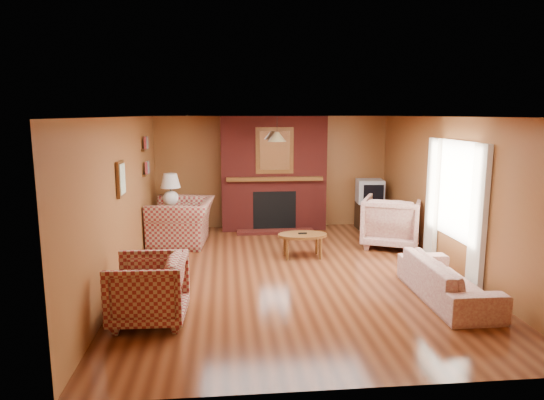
{
  "coord_description": "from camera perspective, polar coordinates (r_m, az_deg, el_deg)",
  "views": [
    {
      "loc": [
        -1.02,
        -7.16,
        2.44
      ],
      "look_at": [
        -0.26,
        0.6,
        1.05
      ],
      "focal_mm": 32.0,
      "sensor_mm": 36.0,
      "label": 1
    }
  ],
  "objects": [
    {
      "name": "wall_left",
      "position": [
        7.41,
        -17.0,
        0.01
      ],
      "size": [
        0.0,
        6.5,
        6.5
      ],
      "primitive_type": "plane",
      "rotation": [
        1.57,
        0.0,
        1.57
      ],
      "color": "brown",
      "rests_on": "floor"
    },
    {
      "name": "window_right",
      "position": [
        7.89,
        20.65,
        -0.16
      ],
      "size": [
        0.1,
        1.85,
        2.0
      ],
      "color": "beige",
      "rests_on": "wall_right"
    },
    {
      "name": "pendant_light",
      "position": [
        9.52,
        0.59,
        7.44
      ],
      "size": [
        0.36,
        0.36,
        0.48
      ],
      "color": "black",
      "rests_on": "ceiling"
    },
    {
      "name": "plaid_loveseat",
      "position": [
        9.35,
        -10.54,
        -2.55
      ],
      "size": [
        1.25,
        1.4,
        0.85
      ],
      "primitive_type": "imported",
      "rotation": [
        0.0,
        0.0,
        -1.66
      ],
      "color": "maroon",
      "rests_on": "floor"
    },
    {
      "name": "side_table",
      "position": [
        9.9,
        -11.71,
        -2.53
      ],
      "size": [
        0.48,
        0.48,
        0.63
      ],
      "primitive_type": "cube",
      "rotation": [
        0.0,
        0.0,
        -0.01
      ],
      "color": "brown",
      "rests_on": "floor"
    },
    {
      "name": "fireplace",
      "position": [
        10.27,
        0.17,
        3.05
      ],
      "size": [
        2.2,
        0.82,
        2.4
      ],
      "color": "#5A1813",
      "rests_on": "floor"
    },
    {
      "name": "coffee_table",
      "position": [
        8.37,
        3.6,
        -4.35
      ],
      "size": [
        0.85,
        0.53,
        0.43
      ],
      "color": "brown",
      "rests_on": "floor"
    },
    {
      "name": "wall_front",
      "position": [
        4.22,
        8.76,
        -7.1
      ],
      "size": [
        6.5,
        0.0,
        6.5
      ],
      "primitive_type": "plane",
      "rotation": [
        -1.57,
        0.0,
        0.0
      ],
      "color": "brown",
      "rests_on": "floor"
    },
    {
      "name": "table_lamp",
      "position": [
        9.77,
        -11.85,
        1.37
      ],
      "size": [
        0.4,
        0.4,
        0.65
      ],
      "color": "white",
      "rests_on": "side_table"
    },
    {
      "name": "floor",
      "position": [
        7.63,
        2.44,
        -8.58
      ],
      "size": [
        6.5,
        6.5,
        0.0
      ],
      "primitive_type": "plane",
      "color": "#451F0E",
      "rests_on": "ground"
    },
    {
      "name": "bookshelf",
      "position": [
        9.2,
        -14.49,
        4.94
      ],
      "size": [
        0.09,
        0.55,
        0.71
      ],
      "color": "brown",
      "rests_on": "wall_left"
    },
    {
      "name": "wall_back",
      "position": [
        10.53,
        0.03,
        3.32
      ],
      "size": [
        6.5,
        0.0,
        6.5
      ],
      "primitive_type": "plane",
      "rotation": [
        1.57,
        0.0,
        0.0
      ],
      "color": "brown",
      "rests_on": "floor"
    },
    {
      "name": "ceiling",
      "position": [
        7.23,
        2.59,
        9.76
      ],
      "size": [
        6.5,
        6.5,
        0.0
      ],
      "primitive_type": "plane",
      "rotation": [
        3.14,
        0.0,
        0.0
      ],
      "color": "white",
      "rests_on": "wall_back"
    },
    {
      "name": "botanical_print",
      "position": [
        7.06,
        -17.34,
        2.39
      ],
      "size": [
        0.05,
        0.4,
        0.5
      ],
      "color": "brown",
      "rests_on": "wall_left"
    },
    {
      "name": "plaid_armchair",
      "position": [
        5.98,
        -14.38,
        -10.2
      ],
      "size": [
        0.91,
        0.88,
        0.8
      ],
      "primitive_type": "imported",
      "rotation": [
        0.0,
        0.0,
        -1.61
      ],
      "color": "maroon",
      "rests_on": "floor"
    },
    {
      "name": "tv_stand",
      "position": [
        10.64,
        11.33,
        -1.82
      ],
      "size": [
        0.52,
        0.47,
        0.56
      ],
      "primitive_type": "cube",
      "rotation": [
        0.0,
        0.0,
        -0.0
      ],
      "color": "black",
      "rests_on": "floor"
    },
    {
      "name": "wall_right",
      "position": [
        8.07,
        20.37,
        0.61
      ],
      "size": [
        0.0,
        6.5,
        6.5
      ],
      "primitive_type": "plane",
      "rotation": [
        1.57,
        0.0,
        -1.57
      ],
      "color": "brown",
      "rests_on": "floor"
    },
    {
      "name": "floral_sofa",
      "position": [
        6.93,
        19.94,
        -8.81
      ],
      "size": [
        0.73,
        1.84,
        0.54
      ],
      "primitive_type": "imported",
      "rotation": [
        0.0,
        0.0,
        1.56
      ],
      "color": "beige",
      "rests_on": "floor"
    },
    {
      "name": "floral_armchair",
      "position": [
        9.27,
        13.91,
        -2.49
      ],
      "size": [
        1.35,
        1.36,
        0.94
      ],
      "primitive_type": "imported",
      "rotation": [
        0.0,
        0.0,
        2.7
      ],
      "color": "beige",
      "rests_on": "floor"
    },
    {
      "name": "crt_tv",
      "position": [
        10.54,
        11.44,
        1.01
      ],
      "size": [
        0.59,
        0.59,
        0.5
      ],
      "color": "#9A9CA2",
      "rests_on": "tv_stand"
    }
  ]
}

